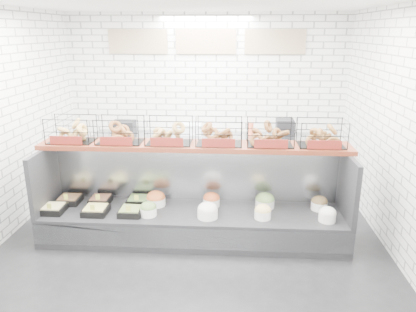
{
  "coord_description": "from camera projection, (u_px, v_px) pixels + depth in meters",
  "views": [
    {
      "loc": [
        0.52,
        -4.6,
        2.68
      ],
      "look_at": [
        0.19,
        0.45,
        1.11
      ],
      "focal_mm": 35.0,
      "sensor_mm": 36.0,
      "label": 1
    }
  ],
  "objects": [
    {
      "name": "room_shell",
      "position": [
        194.0,
        82.0,
        5.18
      ],
      "size": [
        5.02,
        5.51,
        3.01
      ],
      "color": "white",
      "rests_on": "ground"
    },
    {
      "name": "ground",
      "position": [
        191.0,
        249.0,
        5.21
      ],
      "size": [
        5.5,
        5.5,
        0.0
      ],
      "primitive_type": "plane",
      "color": "black",
      "rests_on": "ground"
    },
    {
      "name": "prep_counter",
      "position": [
        205.0,
        158.0,
        7.39
      ],
      "size": [
        4.0,
        0.6,
        1.2
      ],
      "color": "#93969B",
      "rests_on": "ground"
    },
    {
      "name": "bagel_shelf",
      "position": [
        194.0,
        134.0,
        5.29
      ],
      "size": [
        4.1,
        0.5,
        0.4
      ],
      "color": "#531E11",
      "rests_on": "display_case"
    },
    {
      "name": "display_case",
      "position": [
        193.0,
        214.0,
        5.44
      ],
      "size": [
        4.0,
        0.9,
        1.2
      ],
      "color": "black",
      "rests_on": "ground"
    }
  ]
}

